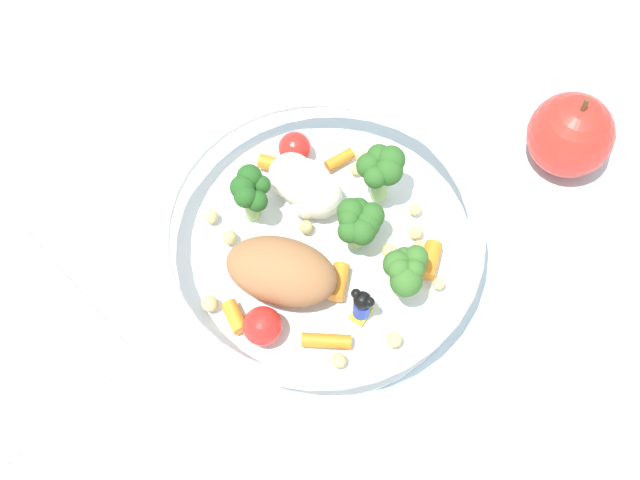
{
  "coord_description": "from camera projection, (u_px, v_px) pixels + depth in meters",
  "views": [
    {
      "loc": [
        -0.14,
        -0.25,
        0.57
      ],
      "look_at": [
        -0.01,
        -0.01,
        0.03
      ],
      "focal_mm": 46.46,
      "sensor_mm": 36.0,
      "label": 1
    }
  ],
  "objects": [
    {
      "name": "folded_napkin",
      "position": [
        16.0,
        338.0,
        0.6
      ],
      "size": [
        0.14,
        0.16,
        0.01
      ],
      "primitive_type": "cube",
      "rotation": [
        0.0,
        0.0,
        0.23
      ],
      "color": "silver",
      "rests_on": "ground_plane"
    },
    {
      "name": "food_container",
      "position": [
        317.0,
        235.0,
        0.6
      ],
      "size": [
        0.24,
        0.24,
        0.07
      ],
      "color": "white",
      "rests_on": "ground_plane"
    },
    {
      "name": "loose_apple",
      "position": [
        570.0,
        135.0,
        0.64
      ],
      "size": [
        0.07,
        0.07,
        0.08
      ],
      "color": "red",
      "rests_on": "ground_plane"
    },
    {
      "name": "ground_plane",
      "position": [
        322.0,
        238.0,
        0.63
      ],
      "size": [
        2.4,
        2.4,
        0.0
      ],
      "primitive_type": "plane",
      "color": "silver"
    }
  ]
}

